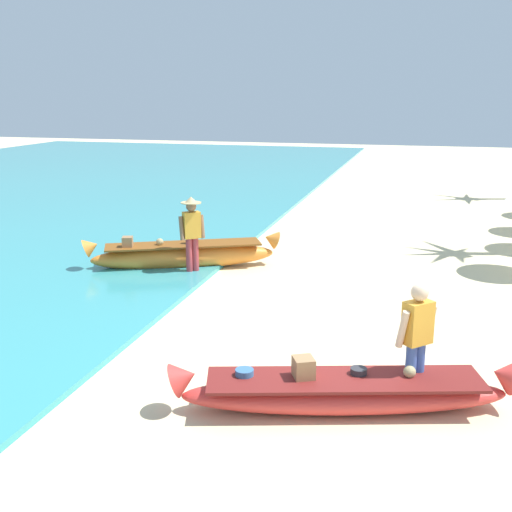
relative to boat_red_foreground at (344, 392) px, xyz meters
name	(u,v)px	position (x,y,z in m)	size (l,w,h in m)	color
ground_plane	(329,363)	(-0.40, 1.38, -0.25)	(80.00, 80.00, 0.00)	beige
boat_red_foreground	(344,392)	(0.00, 0.00, 0.00)	(4.35, 1.85, 0.72)	red
boat_orange_midground	(183,255)	(-4.37, 5.65, 0.07)	(4.16, 2.42, 0.85)	orange
person_vendor_hatted	(192,230)	(-3.98, 5.20, 0.76)	(0.55, 0.49, 1.73)	#B2383D
person_tourist_customer	(417,337)	(0.84, 0.42, 0.66)	(0.52, 0.53, 1.61)	#3D5BA8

